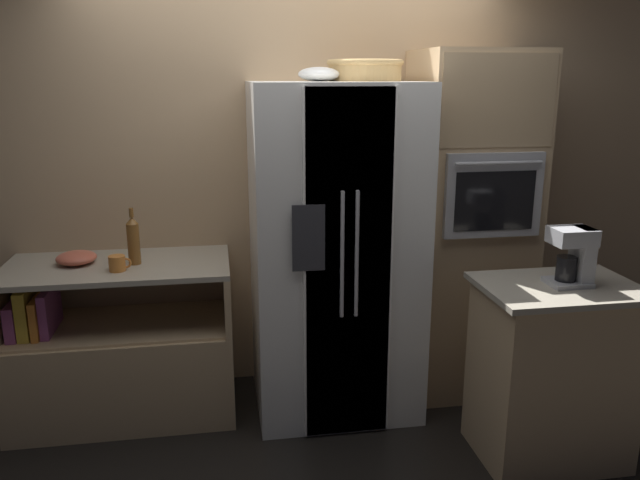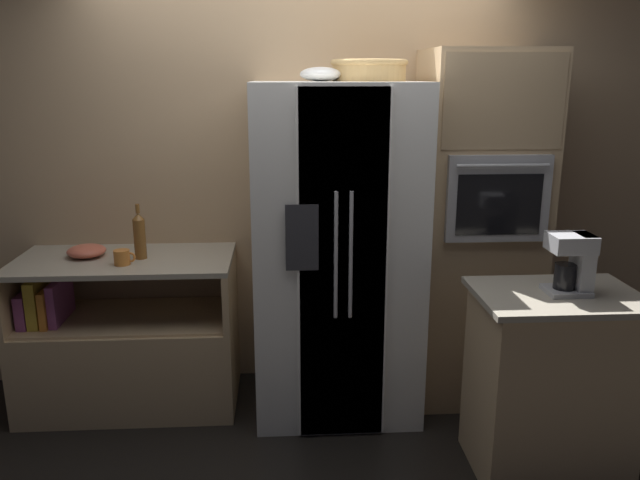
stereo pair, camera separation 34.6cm
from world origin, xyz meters
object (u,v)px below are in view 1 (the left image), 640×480
refrigerator (334,251)px  bottle_tall (133,240)px  wall_oven (469,226)px  mug (118,263)px  fruit_bowl (319,74)px  coffee_maker (575,254)px  mixing_bowl (76,258)px  wicker_basket (365,69)px

refrigerator → bottle_tall: bearing=176.6°
refrigerator → wall_oven: 0.86m
wall_oven → mug: bearing=-175.9°
refrigerator → wall_oven: (0.85, 0.10, 0.09)m
refrigerator → bottle_tall: 1.13m
fruit_bowl → coffee_maker: (1.13, -0.74, -0.84)m
mug → mixing_bowl: mug is taller
coffee_maker → fruit_bowl: bearing=147.0°
wall_oven → bottle_tall: wall_oven is taller
refrigerator → mixing_bowl: 1.45m
refrigerator → mixing_bowl: (-1.44, 0.12, -0.00)m
bottle_tall → coffee_maker: bearing=-20.3°
bottle_tall → mug: bearing=-122.2°
mixing_bowl → coffee_maker: coffee_maker is taller
refrigerator → bottle_tall: (-1.12, 0.07, 0.10)m
wall_oven → mixing_bowl: size_ratio=9.49×
wicker_basket → bottle_tall: size_ratio=1.33×
bottle_tall → mixing_bowl: 0.34m
wall_oven → bottle_tall: (-1.97, -0.03, 0.01)m
wall_oven → mixing_bowl: 2.30m
fruit_bowl → bottle_tall: size_ratio=0.70×
wall_oven → fruit_bowl: (-0.94, -0.09, 0.89)m
mug → coffee_maker: size_ratio=0.42×
bottle_tall → mug: bottle_tall is taller
wall_oven → mixing_bowl: bearing=179.4°
refrigerator → wicker_basket: (0.18, 0.07, 1.01)m
wall_oven → coffee_maker: (0.20, -0.83, 0.05)m
fruit_bowl → coffee_maker: 1.59m
mug → mixing_bowl: bearing=145.1°
fruit_bowl → mug: 1.48m
wall_oven → mixing_bowl: wall_oven is taller
mixing_bowl → mug: bearing=-34.9°
bottle_tall → mixing_bowl: (-0.32, 0.05, -0.10)m
wall_oven → coffee_maker: bearing=-76.7°
bottle_tall → mixing_bowl: bearing=170.7°
wicker_basket → coffee_maker: size_ratio=1.48×
mug → mixing_bowl: (-0.25, 0.17, -0.01)m
mixing_bowl → coffee_maker: (2.49, -0.85, 0.15)m
wall_oven → coffee_maker: 0.85m
coffee_maker → mixing_bowl: bearing=161.1°
wall_oven → bottle_tall: size_ratio=6.51×
mug → coffee_maker: 2.35m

